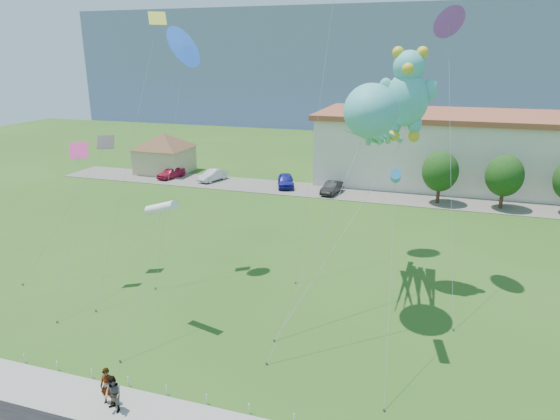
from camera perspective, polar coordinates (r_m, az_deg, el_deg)
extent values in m
plane|color=#244E16|center=(25.06, -9.15, -18.82)|extent=(160.00, 160.00, 0.00)
cube|color=gray|center=(23.16, -12.46, -22.38)|extent=(80.00, 2.50, 0.10)
cube|color=#59544C|center=(55.66, 7.23, 1.96)|extent=(70.00, 6.00, 0.06)
cube|color=gray|center=(138.16, 14.45, 15.96)|extent=(160.00, 50.00, 25.00)
cube|color=tan|center=(66.51, -13.02, 5.58)|extent=(6.00, 6.00, 3.20)
pyramid|color=brown|center=(66.06, -13.17, 7.70)|extent=(9.20, 9.20, 1.80)
cylinder|color=white|center=(28.85, -27.18, -14.84)|extent=(0.05, 0.05, 0.50)
cylinder|color=white|center=(27.59, -24.10, -15.93)|extent=(0.05, 0.05, 0.50)
cylinder|color=white|center=(26.43, -20.70, -17.06)|extent=(0.05, 0.05, 0.50)
cylinder|color=white|center=(25.37, -16.96, -18.24)|extent=(0.05, 0.05, 0.50)
cylinder|color=white|center=(24.43, -12.85, -19.42)|extent=(0.05, 0.05, 0.50)
cylinder|color=white|center=(23.62, -8.38, -20.60)|extent=(0.05, 0.05, 0.50)
cylinder|color=white|center=(22.96, -3.55, -21.71)|extent=(0.05, 0.05, 0.50)
cylinder|color=white|center=(22.45, 1.61, -22.73)|extent=(0.05, 0.05, 0.50)
cylinder|color=#3F2B19|center=(53.56, 17.62, 1.84)|extent=(0.36, 0.36, 2.20)
ellipsoid|color=#14380F|center=(53.03, 17.84, 4.23)|extent=(3.60, 3.60, 4.14)
cylinder|color=#3F2B19|center=(53.93, 23.98, 1.24)|extent=(0.36, 0.36, 2.20)
ellipsoid|color=#14380F|center=(53.39, 24.28, 3.61)|extent=(3.60, 3.60, 4.14)
imported|color=gray|center=(24.13, -19.14, -18.48)|extent=(0.70, 0.53, 1.71)
imported|color=gray|center=(23.60, -18.54, -19.34)|extent=(1.01, 0.91, 1.69)
imported|color=#AF1538|center=(63.14, -12.34, 4.20)|extent=(2.55, 4.21, 1.34)
imported|color=#B9BBC1|center=(60.89, -7.70, 3.97)|extent=(2.56, 4.34, 1.35)
imported|color=navy|center=(57.49, 0.64, 3.40)|extent=(3.09, 4.73, 1.50)
imported|color=black|center=(55.02, 5.94, 2.56)|extent=(1.91, 4.13, 1.31)
ellipsoid|color=#45ABAD|center=(27.34, 10.34, 11.10)|extent=(2.88, 3.75, 2.88)
sphere|color=white|center=(26.27, 8.89, 11.61)|extent=(0.45, 0.45, 0.45)
sphere|color=white|center=(26.12, 11.17, 11.46)|extent=(0.45, 0.45, 0.45)
cylinder|color=slate|center=(25.84, -1.56, -17.12)|extent=(0.10, 0.10, 0.16)
cylinder|color=gray|center=(25.32, 4.35, -3.75)|extent=(3.57, 5.93, 10.90)
ellipsoid|color=#45ABAD|center=(31.92, 14.29, 12.18)|extent=(2.61, 2.22, 3.26)
sphere|color=#45ABAD|center=(31.82, 14.55, 15.60)|extent=(1.91, 1.91, 1.91)
sphere|color=gold|center=(31.86, 13.35, 17.13)|extent=(0.70, 0.70, 0.70)
sphere|color=gold|center=(31.77, 15.98, 16.94)|extent=(0.70, 0.70, 0.70)
sphere|color=gold|center=(31.02, 14.43, 15.39)|extent=(0.70, 0.70, 0.70)
ellipsoid|color=#45ABAD|center=(31.99, 11.98, 13.43)|extent=(0.90, 0.64, 1.26)
ellipsoid|color=#45ABAD|center=(31.81, 16.77, 13.06)|extent=(0.90, 0.64, 1.26)
ellipsoid|color=#45ABAD|center=(32.12, 13.00, 9.59)|extent=(0.80, 0.70, 1.30)
ellipsoid|color=#45ABAD|center=(32.04, 15.17, 9.42)|extent=(0.80, 0.70, 1.30)
sphere|color=gold|center=(32.02, 12.88, 8.31)|extent=(0.70, 0.70, 0.70)
sphere|color=gold|center=(31.94, 15.05, 8.13)|extent=(0.70, 0.70, 0.70)
cylinder|color=slate|center=(27.59, -0.69, -14.65)|extent=(0.10, 0.10, 0.16)
cylinder|color=gray|center=(29.07, 7.30, -2.43)|extent=(5.36, 9.61, 9.55)
cylinder|color=#2E83D3|center=(24.56, 13.08, 3.80)|extent=(0.50, 2.25, 0.87)
cylinder|color=slate|center=(23.56, 11.80, -21.44)|extent=(0.10, 0.10, 0.16)
cylinder|color=gray|center=(23.50, 12.47, -8.69)|extent=(0.67, 5.44, 8.79)
cone|color=blue|center=(34.16, -10.97, 17.91)|extent=(1.80, 1.33, 1.33)
cylinder|color=slate|center=(33.99, -14.06, -8.67)|extent=(0.10, 0.10, 0.16)
cylinder|color=gray|center=(33.17, -12.53, 4.56)|extent=(0.67, 4.46, 14.85)
cube|color=gold|center=(35.24, -13.85, 20.51)|extent=(1.29, 1.29, 0.86)
cylinder|color=slate|center=(32.29, -20.31, -10.74)|extent=(0.10, 0.10, 0.16)
cylinder|color=gray|center=(32.48, -17.01, 5.49)|extent=(0.63, 8.29, 16.57)
cube|color=#F5368C|center=(33.89, -21.99, 6.34)|extent=(1.29, 1.29, 0.86)
cylinder|color=slate|center=(31.91, -24.12, -11.57)|extent=(0.10, 0.10, 0.16)
cylinder|color=gray|center=(32.51, -23.00, -2.44)|extent=(1.61, 5.42, 8.60)
cylinder|color=slate|center=(33.77, 1.79, -8.29)|extent=(0.10, 0.10, 0.16)
cylinder|color=gray|center=(34.37, 4.45, 11.43)|extent=(0.75, 7.96, 22.03)
cylinder|color=white|center=(27.32, -13.43, 0.25)|extent=(0.50, 2.25, 0.87)
cylinder|color=slate|center=(27.20, -17.81, -16.10)|extent=(0.10, 0.10, 0.16)
cylinder|color=gray|center=(26.99, -15.56, -8.03)|extent=(0.39, 4.25, 6.54)
cone|color=purple|center=(33.49, 18.74, 19.68)|extent=(1.80, 1.33, 1.33)
cylinder|color=slate|center=(30.09, 19.19, -12.78)|extent=(0.10, 0.10, 0.16)
cylinder|color=gray|center=(30.54, 18.95, 4.23)|extent=(1.85, 7.22, 16.20)
cube|color=black|center=(35.72, -19.30, 7.34)|extent=(1.29, 1.29, 0.86)
cylinder|color=slate|center=(37.67, -27.34, -7.54)|extent=(0.10, 0.10, 0.16)
cylinder|color=gray|center=(36.31, -23.42, -0.39)|extent=(4.26, 4.65, 8.73)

